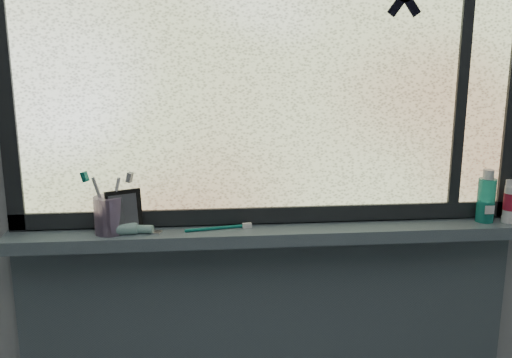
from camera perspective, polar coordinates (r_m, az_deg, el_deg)
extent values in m
cube|color=#9EA3A8|center=(1.80, 1.30, 2.83)|extent=(3.00, 0.01, 2.50)
cube|color=#4C5C66|center=(1.79, 1.54, -5.52)|extent=(1.62, 0.14, 0.04)
cube|color=silver|center=(1.74, 1.44, 11.78)|extent=(1.50, 0.01, 1.00)
cube|color=black|center=(1.82, 1.37, -3.54)|extent=(1.60, 0.03, 0.05)
cube|color=black|center=(1.82, -24.05, 10.72)|extent=(0.05, 0.03, 1.10)
cube|color=black|center=(1.91, 20.02, 11.13)|extent=(0.03, 0.03, 1.00)
cube|color=black|center=(1.76, -13.05, -3.22)|extent=(0.12, 0.09, 0.13)
cylinder|color=#BF9CCF|center=(1.77, -14.52, -3.50)|extent=(0.11, 0.11, 0.11)
cylinder|color=#21AD9C|center=(1.96, 22.04, -1.56)|extent=(0.06, 0.06, 0.14)
cylinder|color=silver|center=(1.99, 24.09, -1.89)|extent=(0.05, 0.05, 0.10)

